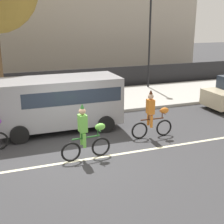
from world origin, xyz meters
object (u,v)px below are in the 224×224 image
at_px(parade_cyclist_orange, 153,117).
at_px(parked_van_grey, 60,100).
at_px(parade_cyclist_lime, 86,135).
at_px(street_lamp_post, 150,26).

xyz_separation_m(parade_cyclist_orange, parked_van_grey, (-3.15, 2.16, 0.44)).
bearing_deg(parked_van_grey, parade_cyclist_lime, -86.25).
bearing_deg(street_lamp_post, parade_cyclist_lime, -127.28).
xyz_separation_m(parade_cyclist_lime, parade_cyclist_orange, (2.94, 0.98, 0.00)).
bearing_deg(street_lamp_post, parade_cyclist_orange, -115.65).
bearing_deg(street_lamp_post, parked_van_grey, -140.65).
height_order(parade_cyclist_orange, parked_van_grey, parked_van_grey).
bearing_deg(parked_van_grey, street_lamp_post, 39.35).
bearing_deg(parade_cyclist_lime, parked_van_grey, 93.75).
bearing_deg(parade_cyclist_lime, parade_cyclist_orange, 18.41).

